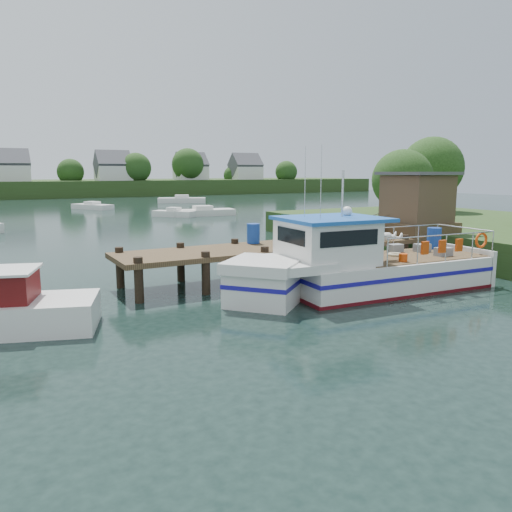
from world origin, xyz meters
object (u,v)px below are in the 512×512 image
moored_c (203,212)px  moored_d (92,206)px  moored_b (174,213)px  moored_far (182,200)px  dock (378,219)px  lobster_boat (357,267)px

moored_c → moored_d: (-8.12, 14.95, -0.03)m
moored_c → moored_b: bearing=-167.4°
moored_far → moored_d: 15.52m
moored_far → moored_c: (-5.90, -21.62, -0.05)m
moored_far → moored_d: moored_far is taller
dock → moored_far: bearing=79.6°
moored_far → moored_d: size_ratio=1.25×
moored_c → moored_d: size_ratio=1.18×
lobster_boat → moored_c: bearing=80.3°
dock → lobster_boat: bearing=-139.6°
dock → lobster_boat: (-4.46, -3.80, -1.26)m
lobster_boat → moored_far: size_ratio=1.57×
dock → moored_b: 30.05m
dock → moored_b: bearing=89.0°
moored_b → moored_d: bearing=124.2°
lobster_boat → moored_b: lobster_boat is taller
moored_b → lobster_boat: bearing=-83.2°
moored_far → moored_d: bearing=-145.5°
lobster_boat → moored_b: bearing=85.4°
dock → lobster_boat: lobster_boat is taller
dock → moored_b: dock is taller
moored_d → moored_far: bearing=25.9°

